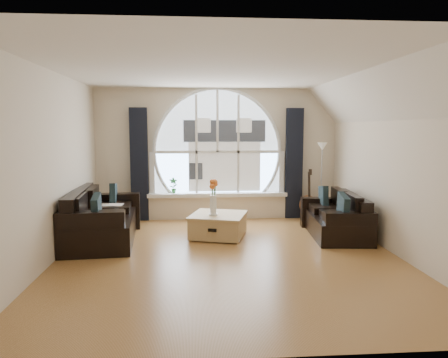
# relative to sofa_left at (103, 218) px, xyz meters

# --- Properties ---
(ground) EXTENTS (5.00, 5.50, 0.01)m
(ground) POSITION_rel_sofa_left_xyz_m (2.01, -1.03, -0.40)
(ground) COLOR brown
(ground) RESTS_ON ground
(ceiling) EXTENTS (5.00, 5.50, 0.01)m
(ceiling) POSITION_rel_sofa_left_xyz_m (2.01, -1.03, 2.30)
(ceiling) COLOR silver
(ceiling) RESTS_ON ground
(wall_back) EXTENTS (5.00, 0.01, 2.70)m
(wall_back) POSITION_rel_sofa_left_xyz_m (2.01, 1.72, 0.95)
(wall_back) COLOR beige
(wall_back) RESTS_ON ground
(wall_front) EXTENTS (5.00, 0.01, 2.70)m
(wall_front) POSITION_rel_sofa_left_xyz_m (2.01, -3.78, 0.95)
(wall_front) COLOR beige
(wall_front) RESTS_ON ground
(wall_left) EXTENTS (0.01, 5.50, 2.70)m
(wall_left) POSITION_rel_sofa_left_xyz_m (-0.49, -1.03, 0.95)
(wall_left) COLOR beige
(wall_left) RESTS_ON ground
(wall_right) EXTENTS (0.01, 5.50, 2.70)m
(wall_right) POSITION_rel_sofa_left_xyz_m (4.51, -1.03, 0.95)
(wall_right) COLOR beige
(wall_right) RESTS_ON ground
(attic_slope) EXTENTS (0.92, 5.50, 0.72)m
(attic_slope) POSITION_rel_sofa_left_xyz_m (4.21, -1.03, 1.95)
(attic_slope) COLOR silver
(attic_slope) RESTS_ON ground
(arched_window) EXTENTS (2.60, 0.06, 2.15)m
(arched_window) POSITION_rel_sofa_left_xyz_m (2.01, 1.69, 1.23)
(arched_window) COLOR silver
(arched_window) RESTS_ON wall_back
(window_sill) EXTENTS (2.90, 0.22, 0.08)m
(window_sill) POSITION_rel_sofa_left_xyz_m (2.01, 1.62, 0.11)
(window_sill) COLOR white
(window_sill) RESTS_ON wall_back
(window_frame) EXTENTS (2.76, 0.08, 2.15)m
(window_frame) POSITION_rel_sofa_left_xyz_m (2.01, 1.66, 1.23)
(window_frame) COLOR white
(window_frame) RESTS_ON wall_back
(neighbor_house) EXTENTS (1.70, 0.02, 1.50)m
(neighbor_house) POSITION_rel_sofa_left_xyz_m (2.16, 1.68, 1.10)
(neighbor_house) COLOR silver
(neighbor_house) RESTS_ON wall_back
(curtain_left) EXTENTS (0.35, 0.12, 2.30)m
(curtain_left) POSITION_rel_sofa_left_xyz_m (0.41, 1.60, 0.75)
(curtain_left) COLOR black
(curtain_left) RESTS_ON ground
(curtain_right) EXTENTS (0.35, 0.12, 2.30)m
(curtain_right) POSITION_rel_sofa_left_xyz_m (3.61, 1.60, 0.75)
(curtain_right) COLOR black
(curtain_right) RESTS_ON ground
(sofa_left) EXTENTS (1.14, 2.04, 0.87)m
(sofa_left) POSITION_rel_sofa_left_xyz_m (0.00, 0.00, 0.00)
(sofa_left) COLOR black
(sofa_left) RESTS_ON ground
(sofa_right) EXTENTS (0.96, 1.70, 0.73)m
(sofa_right) POSITION_rel_sofa_left_xyz_m (3.98, 0.07, 0.00)
(sofa_right) COLOR black
(sofa_right) RESTS_ON ground
(coffee_chest) EXTENTS (1.12, 1.12, 0.44)m
(coffee_chest) POSITION_rel_sofa_left_xyz_m (1.93, 0.15, -0.18)
(coffee_chest) COLOR tan
(coffee_chest) RESTS_ON ground
(throw_blanket) EXTENTS (0.59, 0.59, 0.10)m
(throw_blanket) POSITION_rel_sofa_left_xyz_m (-0.02, 0.15, 0.10)
(throw_blanket) COLOR silver
(throw_blanket) RESTS_ON sofa_left
(vase_flowers) EXTENTS (0.24, 0.24, 0.70)m
(vase_flowers) POSITION_rel_sofa_left_xyz_m (1.84, 0.06, 0.39)
(vase_flowers) COLOR white
(vase_flowers) RESTS_ON coffee_chest
(floor_lamp) EXTENTS (0.24, 0.24, 1.60)m
(floor_lamp) POSITION_rel_sofa_left_xyz_m (4.13, 1.35, 0.40)
(floor_lamp) COLOR #B2B2B2
(floor_lamp) RESTS_ON ground
(guitar) EXTENTS (0.39, 0.28, 1.06)m
(guitar) POSITION_rel_sofa_left_xyz_m (3.89, 1.44, 0.13)
(guitar) COLOR brown
(guitar) RESTS_ON ground
(potted_plant) EXTENTS (0.19, 0.15, 0.33)m
(potted_plant) POSITION_rel_sofa_left_xyz_m (1.10, 1.62, 0.31)
(potted_plant) COLOR #1E6023
(potted_plant) RESTS_ON window_sill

